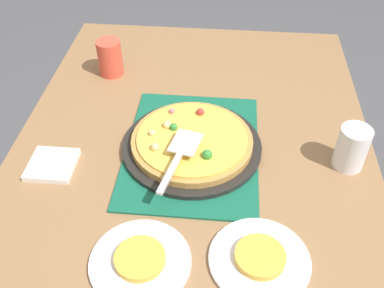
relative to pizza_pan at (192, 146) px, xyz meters
name	(u,v)px	position (x,y,z in m)	size (l,w,h in m)	color
dining_table	(192,177)	(0.00, 0.00, -0.12)	(1.40, 1.00, 0.75)	olive
placemat	(192,149)	(0.00, 0.00, -0.01)	(0.48, 0.36, 0.01)	#145B42
pizza_pan	(192,146)	(0.00, 0.00, 0.00)	(0.38, 0.38, 0.01)	black
pizza	(192,140)	(0.00, 0.00, 0.02)	(0.33, 0.33, 0.05)	#B78442
plate_near_left	(140,262)	(-0.37, 0.08, -0.01)	(0.22, 0.22, 0.01)	white
plate_far_right	(259,260)	(-0.34, -0.18, -0.01)	(0.22, 0.22, 0.01)	white
served_slice_left	(140,258)	(-0.37, 0.08, 0.01)	(0.11, 0.11, 0.02)	gold
served_slice_right	(260,257)	(-0.34, -0.18, 0.01)	(0.11, 0.11, 0.02)	gold
cup_near	(352,148)	(-0.02, -0.41, 0.05)	(0.08, 0.08, 0.12)	white
cup_far	(110,58)	(0.35, 0.31, 0.05)	(0.08, 0.08, 0.12)	#E04C38
pizza_server	(180,155)	(-0.10, 0.02, 0.06)	(0.23, 0.09, 0.01)	silver
napkin_stack	(52,165)	(-0.10, 0.36, -0.01)	(0.12, 0.12, 0.02)	white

